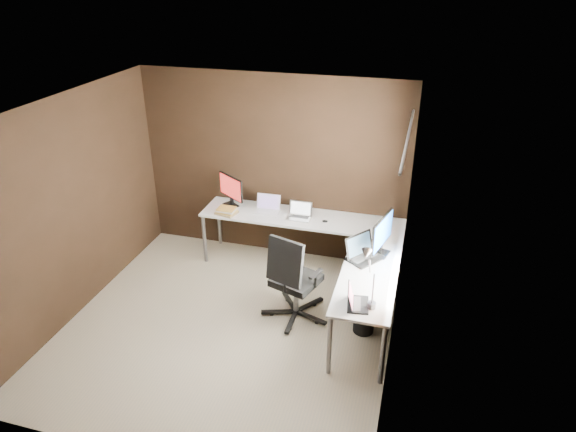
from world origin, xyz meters
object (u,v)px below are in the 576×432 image
(monitor_left, at_px, (231,189))
(laptop_black_small, at_px, (355,301))
(drawer_pedestal, at_px, (369,269))
(laptop_black_big, at_px, (363,253))
(desk_lamp, at_px, (368,270))
(book_stack, at_px, (226,211))
(office_chair, at_px, (294,293))
(monitor_right, at_px, (382,233))
(laptop_silver, at_px, (300,214))
(laptop_white, at_px, (268,208))
(wastebasket, at_px, (364,321))

(monitor_left, relative_size, laptop_black_small, 1.35)
(drawer_pedestal, bearing_deg, monitor_left, 167.35)
(laptop_black_big, bearing_deg, desk_lamp, -133.63)
(book_stack, relative_size, office_chair, 0.27)
(laptop_black_small, bearing_deg, monitor_left, 39.83)
(monitor_left, distance_m, office_chair, 1.83)
(office_chair, bearing_deg, drawer_pedestal, 63.78)
(monitor_right, bearing_deg, monitor_left, 84.48)
(laptop_black_small, distance_m, book_stack, 2.47)
(book_stack, distance_m, desk_lamp, 2.54)
(laptop_black_small, height_order, office_chair, office_chair)
(monitor_left, height_order, monitor_right, monitor_right)
(monitor_left, distance_m, laptop_silver, 1.01)
(book_stack, height_order, desk_lamp, desk_lamp)
(laptop_black_small, bearing_deg, desk_lamp, -64.67)
(laptop_white, xyz_separation_m, laptop_black_small, (1.44, -1.75, -0.00))
(monitor_right, xyz_separation_m, laptop_white, (-1.57, 0.72, -0.22))
(laptop_white, xyz_separation_m, laptop_black_big, (1.39, -0.85, 0.01))
(drawer_pedestal, height_order, laptop_white, laptop_white)
(laptop_white, distance_m, laptop_silver, 0.46)
(laptop_black_big, bearing_deg, monitor_left, 101.33)
(laptop_silver, relative_size, office_chair, 0.28)
(monitor_left, relative_size, desk_lamp, 0.72)
(monitor_right, relative_size, laptop_black_small, 1.77)
(monitor_left, height_order, book_stack, monitor_left)
(book_stack, bearing_deg, laptop_white, 23.80)
(drawer_pedestal, bearing_deg, laptop_black_small, -89.60)
(monitor_right, relative_size, laptop_black_big, 1.15)
(monitor_right, height_order, laptop_white, monitor_right)
(laptop_black_big, relative_size, desk_lamp, 0.82)
(book_stack, xyz_separation_m, office_chair, (1.18, -0.95, -0.45))
(laptop_black_small, distance_m, desk_lamp, 0.35)
(laptop_white, bearing_deg, office_chair, -61.40)
(laptop_silver, xyz_separation_m, laptop_black_big, (0.93, -0.78, 0.01))
(monitor_right, distance_m, wastebasket, 1.00)
(drawer_pedestal, bearing_deg, office_chair, -134.53)
(wastebasket, bearing_deg, laptop_silver, 132.19)
(laptop_silver, distance_m, desk_lamp, 1.98)
(laptop_black_small, relative_size, wastebasket, 1.19)
(laptop_black_small, bearing_deg, book_stack, 43.90)
(desk_lamp, xyz_separation_m, wastebasket, (-0.04, 0.48, -0.97))
(wastebasket, bearing_deg, laptop_black_big, 106.14)
(laptop_white, relative_size, laptop_black_big, 0.67)
(monitor_right, height_order, wastebasket, monitor_right)
(drawer_pedestal, height_order, wastebasket, drawer_pedestal)
(laptop_black_big, xyz_separation_m, wastebasket, (0.10, -0.36, -0.65))
(laptop_white, xyz_separation_m, wastebasket, (1.49, -1.21, -0.64))
(drawer_pedestal, distance_m, laptop_silver, 1.14)
(laptop_black_small, xyz_separation_m, wastebasket, (0.05, 0.54, -0.64))
(laptop_black_big, bearing_deg, laptop_white, 94.87)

